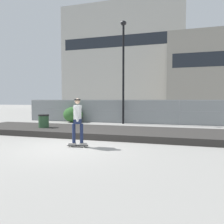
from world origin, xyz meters
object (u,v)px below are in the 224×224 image
(skateboard, at_px, (78,145))
(trash_bin, at_px, (44,124))
(street_lamp, at_px, (123,61))
(shrub_left, at_px, (73,115))
(parked_car_near, at_px, (93,110))
(skater, at_px, (78,119))

(skateboard, bearing_deg, trash_bin, 140.46)
(street_lamp, height_order, shrub_left, street_lamp)
(shrub_left, bearing_deg, trash_bin, -79.88)
(street_lamp, distance_m, parked_car_near, 6.90)
(street_lamp, xyz_separation_m, trash_bin, (-3.23, -5.67, -4.24))
(skateboard, distance_m, shrub_left, 9.56)
(skater, relative_size, shrub_left, 1.12)
(skater, distance_m, parked_car_near, 13.18)
(shrub_left, bearing_deg, skateboard, -62.44)
(skateboard, bearing_deg, street_lamp, 91.23)
(skateboard, distance_m, parked_car_near, 13.20)
(skater, relative_size, trash_bin, 1.77)
(parked_car_near, relative_size, shrub_left, 2.79)
(skater, distance_m, trash_bin, 4.46)
(skateboard, height_order, street_lamp, street_lamp)
(trash_bin, bearing_deg, skateboard, -39.54)
(skater, bearing_deg, trash_bin, 140.46)
(street_lamp, bearing_deg, parked_car_near, 135.43)
(skateboard, bearing_deg, skater, 18.43)
(parked_car_near, relative_size, trash_bin, 4.42)
(parked_car_near, height_order, trash_bin, parked_car_near)
(skateboard, height_order, parked_car_near, parked_car_near)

